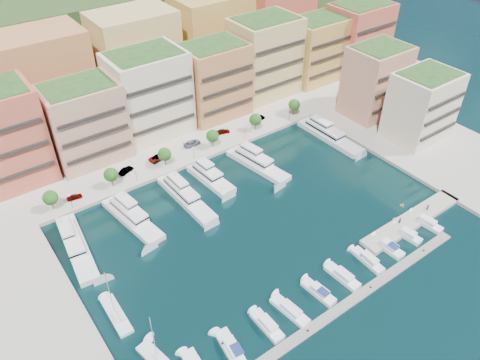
% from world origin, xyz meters
% --- Properties ---
extents(ground, '(400.00, 400.00, 0.00)m').
position_xyz_m(ground, '(0.00, 0.00, 0.00)').
color(ground, black).
rests_on(ground, ground).
extents(north_quay, '(220.00, 64.00, 2.00)m').
position_xyz_m(north_quay, '(0.00, 62.00, 0.00)').
color(north_quay, '#9E998E').
rests_on(north_quay, ground).
extents(east_quay, '(34.00, 76.00, 2.00)m').
position_xyz_m(east_quay, '(62.00, -8.00, 0.00)').
color(east_quay, '#9E998E').
rests_on(east_quay, ground).
extents(hillside, '(240.00, 40.00, 58.00)m').
position_xyz_m(hillside, '(0.00, 110.00, 0.00)').
color(hillside, '#243C18').
rests_on(hillside, ground).
extents(south_pontoon, '(72.00, 2.20, 0.35)m').
position_xyz_m(south_pontoon, '(-3.00, -30.00, 0.00)').
color(south_pontoon, gray).
rests_on(south_pontoon, ground).
extents(finger_pier, '(32.00, 5.00, 2.00)m').
position_xyz_m(finger_pier, '(30.00, -22.00, 0.00)').
color(finger_pier, '#9E998E').
rests_on(finger_pier, ground).
extents(apartment_1, '(20.00, 16.50, 26.80)m').
position_xyz_m(apartment_1, '(-44.00, 51.99, 14.31)').
color(apartment_1, '#C25340').
rests_on(apartment_1, north_quay).
extents(apartment_2, '(20.00, 15.50, 22.80)m').
position_xyz_m(apartment_2, '(-23.00, 49.99, 12.31)').
color(apartment_2, tan).
rests_on(apartment_2, north_quay).
extents(apartment_3, '(22.00, 16.50, 25.80)m').
position_xyz_m(apartment_3, '(-2.00, 51.99, 13.81)').
color(apartment_3, beige).
rests_on(apartment_3, north_quay).
extents(apartment_4, '(20.00, 15.50, 23.80)m').
position_xyz_m(apartment_4, '(20.00, 49.99, 12.81)').
color(apartment_4, '#CD7E4C').
rests_on(apartment_4, north_quay).
extents(apartment_5, '(22.00, 16.50, 26.80)m').
position_xyz_m(apartment_5, '(42.00, 51.99, 14.31)').
color(apartment_5, tan).
rests_on(apartment_5, north_quay).
extents(apartment_6, '(20.00, 15.50, 22.80)m').
position_xyz_m(apartment_6, '(64.00, 49.99, 12.31)').
color(apartment_6, gold).
rests_on(apartment_6, north_quay).
extents(apartment_7, '(22.00, 16.50, 24.80)m').
position_xyz_m(apartment_7, '(84.00, 47.99, 13.31)').
color(apartment_7, '#C25340').
rests_on(apartment_7, north_quay).
extents(apartment_east_a, '(18.00, 14.50, 22.80)m').
position_xyz_m(apartment_east_a, '(62.00, 19.99, 12.31)').
color(apartment_east_a, tan).
rests_on(apartment_east_a, east_quay).
extents(apartment_east_b, '(18.00, 14.50, 20.80)m').
position_xyz_m(apartment_east_b, '(62.00, 1.99, 11.31)').
color(apartment_east_b, beige).
rests_on(apartment_east_b, east_quay).
extents(backblock_1, '(26.00, 18.00, 30.00)m').
position_xyz_m(backblock_1, '(-25.00, 74.00, 16.00)').
color(backblock_1, '#CD7E4C').
rests_on(backblock_1, north_quay).
extents(backblock_2, '(26.00, 18.00, 30.00)m').
position_xyz_m(backblock_2, '(5.00, 74.00, 16.00)').
color(backblock_2, tan).
rests_on(backblock_2, north_quay).
extents(backblock_3, '(26.00, 18.00, 30.00)m').
position_xyz_m(backblock_3, '(35.00, 74.00, 16.00)').
color(backblock_3, gold).
rests_on(backblock_3, north_quay).
extents(backblock_4, '(26.00, 18.00, 30.00)m').
position_xyz_m(backblock_4, '(65.00, 74.00, 16.00)').
color(backblock_4, '#C25340').
rests_on(backblock_4, north_quay).
extents(tree_0, '(3.80, 3.80, 5.65)m').
position_xyz_m(tree_0, '(-40.00, 33.50, 4.74)').
color(tree_0, '#473323').
rests_on(tree_0, north_quay).
extents(tree_1, '(3.80, 3.80, 5.65)m').
position_xyz_m(tree_1, '(-24.00, 33.50, 4.74)').
color(tree_1, '#473323').
rests_on(tree_1, north_quay).
extents(tree_2, '(3.80, 3.80, 5.65)m').
position_xyz_m(tree_2, '(-8.00, 33.50, 4.74)').
color(tree_2, '#473323').
rests_on(tree_2, north_quay).
extents(tree_3, '(3.80, 3.80, 5.65)m').
position_xyz_m(tree_3, '(8.00, 33.50, 4.74)').
color(tree_3, '#473323').
rests_on(tree_3, north_quay).
extents(tree_4, '(3.80, 3.80, 5.65)m').
position_xyz_m(tree_4, '(24.00, 33.50, 4.74)').
color(tree_4, '#473323').
rests_on(tree_4, north_quay).
extents(tree_5, '(3.80, 3.80, 5.65)m').
position_xyz_m(tree_5, '(40.00, 33.50, 4.74)').
color(tree_5, '#473323').
rests_on(tree_5, north_quay).
extents(lamppost_0, '(0.30, 0.30, 4.20)m').
position_xyz_m(lamppost_0, '(-36.00, 31.20, 3.83)').
color(lamppost_0, black).
rests_on(lamppost_0, north_quay).
extents(lamppost_1, '(0.30, 0.30, 4.20)m').
position_xyz_m(lamppost_1, '(-18.00, 31.20, 3.83)').
color(lamppost_1, black).
rests_on(lamppost_1, north_quay).
extents(lamppost_2, '(0.30, 0.30, 4.20)m').
position_xyz_m(lamppost_2, '(0.00, 31.20, 3.83)').
color(lamppost_2, black).
rests_on(lamppost_2, north_quay).
extents(lamppost_3, '(0.30, 0.30, 4.20)m').
position_xyz_m(lamppost_3, '(18.00, 31.20, 3.83)').
color(lamppost_3, black).
rests_on(lamppost_3, north_quay).
extents(lamppost_4, '(0.30, 0.30, 4.20)m').
position_xyz_m(lamppost_4, '(36.00, 31.20, 3.83)').
color(lamppost_4, black).
rests_on(lamppost_4, north_quay).
extents(yacht_0, '(6.99, 23.60, 7.30)m').
position_xyz_m(yacht_0, '(-40.19, 18.35, 1.21)').
color(yacht_0, white).
rests_on(yacht_0, ground).
extents(yacht_1, '(7.60, 21.49, 7.30)m').
position_xyz_m(yacht_1, '(-25.62, 19.31, 1.09)').
color(yacht_1, white).
rests_on(yacht_1, ground).
extents(yacht_2, '(5.02, 22.76, 7.30)m').
position_xyz_m(yacht_2, '(-10.75, 18.62, 1.21)').
color(yacht_2, white).
rests_on(yacht_2, ground).
extents(yacht_3, '(5.86, 16.61, 7.30)m').
position_xyz_m(yacht_3, '(-1.06, 21.52, 1.21)').
color(yacht_3, white).
rests_on(yacht_3, ground).
extents(yacht_4, '(7.96, 21.79, 7.30)m').
position_xyz_m(yacht_4, '(13.27, 19.18, 1.09)').
color(yacht_4, white).
rests_on(yacht_4, ground).
extents(yacht_6, '(5.50, 24.15, 7.30)m').
position_xyz_m(yacht_6, '(40.46, 17.98, 1.21)').
color(yacht_6, white).
rests_on(yacht_6, ground).
extents(cruiser_1, '(3.86, 9.17, 2.66)m').
position_xyz_m(cruiser_1, '(-26.32, -24.62, 0.57)').
color(cruiser_1, white).
rests_on(cruiser_1, ground).
extents(cruiser_2, '(2.55, 8.11, 2.55)m').
position_xyz_m(cruiser_2, '(-17.73, -24.59, 0.55)').
color(cruiser_2, white).
rests_on(cruiser_2, ground).
extents(cruiser_3, '(3.53, 9.29, 2.55)m').
position_xyz_m(cruiser_3, '(-11.84, -24.60, 0.55)').
color(cruiser_3, white).
rests_on(cruiser_3, ground).
extents(cruiser_4, '(3.14, 8.22, 2.66)m').
position_xyz_m(cruiser_4, '(-3.92, -24.61, 0.57)').
color(cruiser_4, white).
rests_on(cruiser_4, ground).
extents(cruiser_5, '(3.08, 8.57, 2.55)m').
position_xyz_m(cruiser_5, '(3.16, -24.59, 0.55)').
color(cruiser_5, white).
rests_on(cruiser_5, ground).
extents(cruiser_6, '(2.79, 8.55, 2.55)m').
position_xyz_m(cruiser_6, '(11.19, -24.59, 0.55)').
color(cruiser_6, white).
rests_on(cruiser_6, ground).
extents(cruiser_7, '(2.97, 8.03, 2.66)m').
position_xyz_m(cruiser_7, '(18.02, -24.60, 0.57)').
color(cruiser_7, white).
rests_on(cruiser_7, ground).
extents(cruiser_8, '(3.23, 7.47, 2.55)m').
position_xyz_m(cruiser_8, '(24.89, -24.58, 0.55)').
color(cruiser_8, white).
rests_on(cruiser_8, ground).
extents(cruiser_9, '(3.25, 8.66, 2.55)m').
position_xyz_m(cruiser_9, '(32.07, -24.59, 0.55)').
color(cruiser_9, white).
rests_on(cruiser_9, ground).
extents(sailboat_1, '(3.01, 10.72, 13.20)m').
position_xyz_m(sailboat_1, '(-40.53, -4.93, 0.30)').
color(sailboat_1, white).
rests_on(sailboat_1, ground).
extents(tender_1, '(1.73, 1.60, 0.75)m').
position_xyz_m(tender_1, '(27.28, -19.00, 0.38)').
color(tender_1, beige).
rests_on(tender_1, ground).
extents(tender_3, '(1.68, 1.51, 0.79)m').
position_xyz_m(tender_3, '(32.81, -16.74, 0.39)').
color(tender_3, beige).
rests_on(tender_3, ground).
extents(car_0, '(4.05, 2.03, 1.33)m').
position_xyz_m(car_0, '(-34.27, 34.31, 1.66)').
color(car_0, gray).
rests_on(car_0, north_quay).
extents(car_1, '(4.77, 3.08, 1.49)m').
position_xyz_m(car_1, '(-18.62, 36.88, 1.74)').
color(car_1, gray).
rests_on(car_1, north_quay).
extents(car_2, '(6.24, 3.67, 1.63)m').
position_xyz_m(car_2, '(-8.30, 37.13, 1.81)').
color(car_2, gray).
rests_on(car_2, north_quay).
extents(car_3, '(5.65, 2.66, 1.59)m').
position_xyz_m(car_3, '(3.36, 37.70, 1.80)').
color(car_3, gray).
rests_on(car_3, north_quay).
extents(car_4, '(4.63, 2.95, 1.47)m').
position_xyz_m(car_4, '(14.66, 37.88, 1.73)').
color(car_4, gray).
rests_on(car_4, north_quay).
extents(car_5, '(4.97, 1.76, 1.63)m').
position_xyz_m(car_5, '(28.22, 37.76, 1.82)').
color(car_5, gray).
rests_on(car_5, north_quay).
extents(person_0, '(0.79, 0.74, 1.80)m').
position_xyz_m(person_0, '(26.07, -21.17, 1.90)').
color(person_0, '#243449').
rests_on(person_0, finger_pier).
extents(person_1, '(0.95, 0.82, 1.67)m').
position_xyz_m(person_1, '(35.67, -22.03, 1.84)').
color(person_1, '#513530').
rests_on(person_1, finger_pier).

